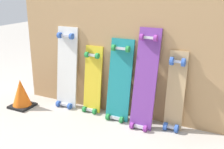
# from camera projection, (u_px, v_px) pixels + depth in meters

# --- Properties ---
(ground_plane) EXTENTS (12.00, 12.00, 0.00)m
(ground_plane) POSITION_uv_depth(u_px,v_px,m) (115.00, 114.00, 2.86)
(ground_plane) COLOR #B2AAA0
(plywood_wall_panel) EXTENTS (2.18, 0.04, 1.56)m
(plywood_wall_panel) POSITION_uv_depth(u_px,v_px,m) (119.00, 36.00, 2.69)
(plywood_wall_panel) COLOR tan
(plywood_wall_panel) RESTS_ON ground
(skateboard_white) EXTENTS (0.24, 0.18, 0.90)m
(skateboard_white) POSITION_uv_depth(u_px,v_px,m) (67.00, 71.00, 2.97)
(skateboard_white) COLOR silver
(skateboard_white) RESTS_ON ground
(skateboard_yellow) EXTENTS (0.19, 0.16, 0.74)m
(skateboard_yellow) POSITION_uv_depth(u_px,v_px,m) (93.00, 83.00, 2.87)
(skateboard_yellow) COLOR gold
(skateboard_yellow) RESTS_ON ground
(skateboard_teal) EXTENTS (0.23, 0.22, 0.83)m
(skateboard_teal) POSITION_uv_depth(u_px,v_px,m) (119.00, 84.00, 2.70)
(skateboard_teal) COLOR #197A7F
(skateboard_teal) RESTS_ON ground
(skateboard_purple) EXTENTS (0.21, 0.27, 0.96)m
(skateboard_purple) POSITION_uv_depth(u_px,v_px,m) (145.00, 83.00, 2.54)
(skateboard_purple) COLOR #6B338C
(skateboard_purple) RESTS_ON ground
(skateboard_natural) EXTENTS (0.16, 0.17, 0.77)m
(skateboard_natural) POSITION_uv_depth(u_px,v_px,m) (175.00, 95.00, 2.50)
(skateboard_natural) COLOR tan
(skateboard_natural) RESTS_ON ground
(traffic_cone) EXTENTS (0.23, 0.23, 0.30)m
(traffic_cone) POSITION_uv_depth(u_px,v_px,m) (21.00, 94.00, 2.99)
(traffic_cone) COLOR black
(traffic_cone) RESTS_ON ground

